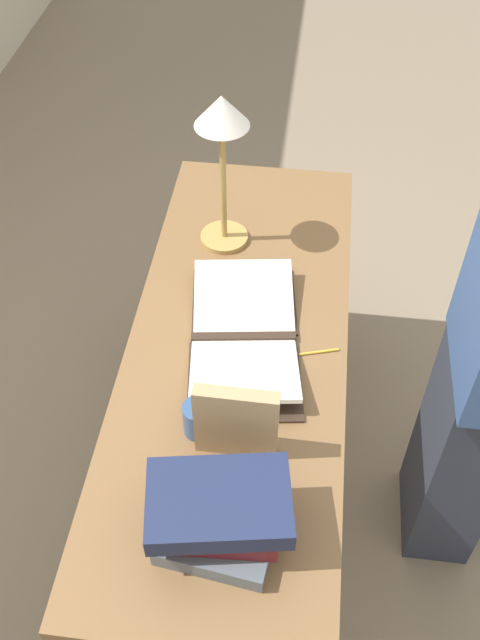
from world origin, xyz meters
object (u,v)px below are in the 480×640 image
Objects in this scene: book_stack_tall at (219,514)px; pencil at (306,354)px; coffee_mug at (199,419)px; open_book at (244,335)px; reading_lamp at (222,135)px; book_standing_upright at (236,423)px.

pencil is at bearing -16.59° from book_stack_tall.
open_book is at bearing -13.40° from coffee_mug.
book_stack_tall is 0.66× the size of reading_lamp.
open_book is 3.36× the size of pencil.
book_stack_tall is 1.48× the size of book_standing_upright.
reading_lamp is 2.85× the size of pencil.
book_stack_tall is 0.21m from book_standing_upright.
open_book is 0.35m from book_standing_upright.
coffee_mug is at bearing 158.76° from open_book.
book_stack_tall is 0.98m from reading_lamp.
book_stack_tall is 3.33× the size of coffee_mug.
open_book is 1.78× the size of book_stack_tall.
coffee_mug is at bearing 18.76° from book_stack_tall.
book_stack_tall is 1.89× the size of pencil.
reading_lamp is 0.62m from pencil.
book_standing_upright is at bearing -2.27° from book_stack_tall.
pencil is at bearing -107.49° from open_book.
book_standing_upright is 1.28× the size of pencil.
open_book is 0.54m from book_stack_tall.
book_stack_tall is 0.54m from pencil.
open_book is 5.92× the size of coffee_mug.
book_standing_upright is at bearing -114.65° from coffee_mug.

